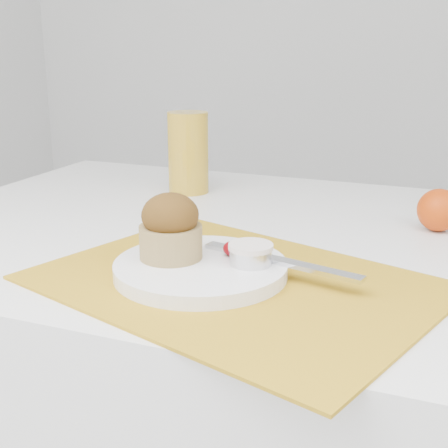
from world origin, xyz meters
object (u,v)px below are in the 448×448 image
at_px(table, 260,437).
at_px(muffin, 171,228).
at_px(orange, 439,210).
at_px(juice_glass, 188,153).
at_px(plate, 201,269).

bearing_deg(table, muffin, -104.78).
bearing_deg(orange, muffin, -133.58).
distance_m(orange, juice_glass, 0.48).
height_order(plate, muffin, muffin).
bearing_deg(table, plate, -93.67).
relative_size(plate, juice_glass, 1.40).
bearing_deg(plate, juice_glass, 116.78).
height_order(orange, muffin, muffin).
bearing_deg(orange, table, -156.16).
bearing_deg(orange, plate, -129.21).
bearing_deg(juice_glass, muffin, -67.99).
relative_size(plate, orange, 3.27).
relative_size(table, muffin, 13.45).
xyz_separation_m(plate, muffin, (-0.04, 0.00, 0.05)).
bearing_deg(plate, muffin, 177.24).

